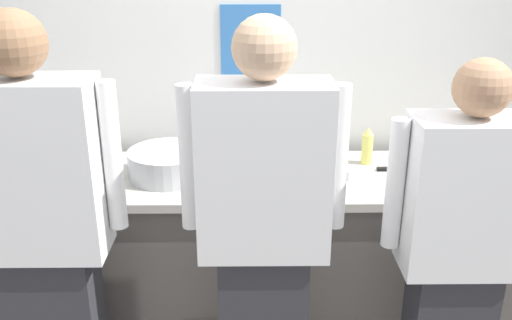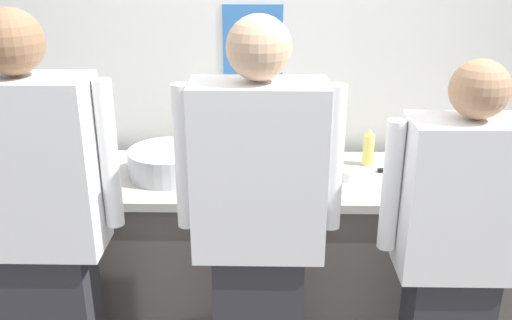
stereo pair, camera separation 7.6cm
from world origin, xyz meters
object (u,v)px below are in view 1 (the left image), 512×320
object	(u,v)px
plate_stack_front	(253,159)
mixing_bowl_steel	(169,163)
squeeze_bottle_secondary	(367,146)
chef_center	(263,231)
squeeze_bottle_primary	(482,164)
ramekin_red_sauce	(439,157)
chef_far_right	(458,251)
sheet_tray	(68,172)
ramekin_green_sauce	(348,173)
deli_cup	(459,165)
chef_near_left	(42,232)
ramekin_orange_sauce	(311,175)
ramekin_yellow_sauce	(315,158)
chefs_knife	(400,169)

from	to	relation	value
plate_stack_front	mixing_bowl_steel	distance (m)	0.41
plate_stack_front	squeeze_bottle_secondary	distance (m)	0.58
chef_center	squeeze_bottle_primary	world-z (taller)	chef_center
ramekin_red_sauce	chef_far_right	bearing A→B (deg)	-101.71
chef_center	squeeze_bottle_primary	size ratio (longest dim) A/B	9.50
sheet_tray	ramekin_green_sauce	distance (m)	1.34
sheet_tray	deli_cup	distance (m)	1.87
chef_near_left	mixing_bowl_steel	bearing A→B (deg)	56.27
ramekin_green_sauce	ramekin_orange_sauce	size ratio (longest dim) A/B	0.95
sheet_tray	squeeze_bottle_primary	world-z (taller)	squeeze_bottle_primary
ramekin_yellow_sauce	chefs_knife	size ratio (longest dim) A/B	0.37
plate_stack_front	ramekin_red_sauce	size ratio (longest dim) A/B	2.36
squeeze_bottle_primary	ramekin_orange_sauce	distance (m)	0.79
ramekin_orange_sauce	ramekin_yellow_sauce	xyz separation A→B (m)	(0.04, 0.23, -0.00)
chef_far_right	chefs_knife	size ratio (longest dim) A/B	5.74
chefs_knife	mixing_bowl_steel	bearing A→B (deg)	-177.23
ramekin_yellow_sauce	chefs_knife	world-z (taller)	ramekin_yellow_sauce
mixing_bowl_steel	ramekin_red_sauce	size ratio (longest dim) A/B	3.73
chef_far_right	chefs_knife	world-z (taller)	chef_far_right
ramekin_green_sauce	chef_near_left	bearing A→B (deg)	-155.87
squeeze_bottle_secondary	ramekin_green_sauce	size ratio (longest dim) A/B	2.14
squeeze_bottle_secondary	ramekin_orange_sauce	size ratio (longest dim) A/B	2.03
plate_stack_front	chefs_knife	size ratio (longest dim) A/B	0.89
ramekin_green_sauce	chefs_knife	xyz separation A→B (m)	(0.27, 0.09, -0.02)
chef_far_right	ramekin_green_sauce	bearing A→B (deg)	121.31
squeeze_bottle_secondary	deli_cup	distance (m)	0.44
squeeze_bottle_secondary	chefs_knife	size ratio (longest dim) A/B	0.69
chef_center	squeeze_bottle_secondary	world-z (taller)	chef_center
chef_center	ramekin_orange_sauce	world-z (taller)	chef_center
squeeze_bottle_primary	ramekin_orange_sauce	bearing A→B (deg)	178.23
mixing_bowl_steel	chef_far_right	bearing A→B (deg)	-26.66
chef_far_right	ramekin_orange_sauce	xyz separation A→B (m)	(-0.52, 0.53, 0.09)
chefs_knife	deli_cup	bearing A→B (deg)	-11.58
squeeze_bottle_primary	ramekin_green_sauce	xyz separation A→B (m)	(-0.61, 0.05, -0.06)
plate_stack_front	ramekin_orange_sauce	bearing A→B (deg)	-30.47
ramekin_orange_sauce	chefs_knife	bearing A→B (deg)	14.51
chef_far_right	deli_cup	xyz separation A→B (m)	(0.19, 0.60, 0.12)
chef_far_right	sheet_tray	world-z (taller)	chef_far_right
squeeze_bottle_secondary	deli_cup	bearing A→B (deg)	-20.34
chefs_knife	chef_center	bearing A→B (deg)	-137.25
chef_far_right	ramekin_red_sauce	xyz separation A→B (m)	(0.16, 0.76, 0.09)
chef_near_left	ramekin_yellow_sauce	world-z (taller)	chef_near_left
sheet_tray	squeeze_bottle_secondary	bearing A→B (deg)	4.89
chef_center	plate_stack_front	distance (m)	0.68
squeeze_bottle_primary	chefs_knife	size ratio (longest dim) A/B	0.66
chef_near_left	squeeze_bottle_primary	xyz separation A→B (m)	(1.85, 0.51, 0.06)
chef_near_left	ramekin_green_sauce	world-z (taller)	chef_near_left
ramekin_orange_sauce	chef_near_left	bearing A→B (deg)	-153.39
ramekin_green_sauce	sheet_tray	bearing A→B (deg)	177.16
ramekin_red_sauce	deli_cup	size ratio (longest dim) A/B	1.04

